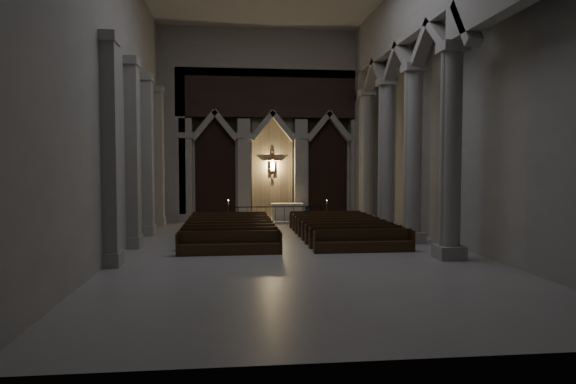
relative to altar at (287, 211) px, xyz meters
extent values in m
plane|color=#9F9C96|center=(-0.82, -10.69, -0.65)|extent=(24.00, 24.00, 0.00)
cube|color=#9B9891|center=(-0.82, 1.31, 5.35)|extent=(14.00, 0.10, 12.00)
cube|color=#9B9891|center=(-0.82, -22.69, 5.35)|extent=(14.00, 0.10, 12.00)
cube|color=#9B9891|center=(-7.82, -10.69, 5.35)|extent=(0.10, 24.00, 12.00)
cube|color=#9B9891|center=(6.18, -10.69, 5.35)|extent=(0.10, 24.00, 12.00)
cube|color=#9B9890|center=(-6.22, 0.81, 2.55)|extent=(0.80, 0.50, 6.40)
cube|color=#9B9890|center=(-6.22, 0.81, -0.40)|extent=(1.05, 0.70, 0.50)
cube|color=#9B9890|center=(-6.22, 0.81, 4.70)|extent=(1.00, 0.65, 0.35)
cube|color=#9B9890|center=(-2.62, 0.81, 2.55)|extent=(0.80, 0.50, 6.40)
cube|color=#9B9890|center=(-2.62, 0.81, -0.40)|extent=(1.05, 0.70, 0.50)
cube|color=#9B9890|center=(-2.62, 0.81, 4.70)|extent=(1.00, 0.65, 0.35)
cube|color=#9B9890|center=(0.98, 0.81, 2.55)|extent=(0.80, 0.50, 6.40)
cube|color=#9B9890|center=(0.98, 0.81, -0.40)|extent=(1.05, 0.70, 0.50)
cube|color=#9B9890|center=(0.98, 0.81, 4.70)|extent=(1.00, 0.65, 0.35)
cube|color=#9B9890|center=(4.58, 0.81, 2.55)|extent=(0.80, 0.50, 6.40)
cube|color=#9B9890|center=(4.58, 0.81, -0.40)|extent=(1.05, 0.70, 0.50)
cube|color=#9B9890|center=(4.58, 0.81, 4.70)|extent=(1.00, 0.65, 0.35)
cube|color=black|center=(-4.42, 1.16, 2.85)|extent=(2.60, 0.15, 7.00)
cube|color=#998262|center=(-0.82, 1.16, 2.85)|extent=(2.60, 0.15, 7.00)
cube|color=black|center=(2.78, 1.16, 2.85)|extent=(2.60, 0.15, 7.00)
cube|color=black|center=(-0.82, 0.81, 7.35)|extent=(12.00, 0.50, 3.00)
cube|color=#9B9890|center=(-7.02, 0.81, 3.85)|extent=(1.60, 0.50, 9.00)
cube|color=#9B9890|center=(5.38, 0.81, 3.85)|extent=(1.60, 0.50, 9.00)
cube|color=#9B9890|center=(-0.82, 0.81, 9.85)|extent=(14.00, 0.50, 3.00)
plane|color=#E6AB67|center=(-0.82, 1.13, 2.85)|extent=(1.50, 0.00, 1.50)
cube|color=brown|center=(-0.82, 1.04, 2.85)|extent=(0.13, 0.08, 1.80)
cube|color=brown|center=(-0.82, 1.04, 3.20)|extent=(1.10, 0.08, 0.13)
cube|color=tan|center=(-0.82, 0.98, 2.80)|extent=(0.26, 0.10, 0.60)
sphere|color=tan|center=(-0.82, 0.98, 3.20)|extent=(0.17, 0.17, 0.17)
cylinder|color=tan|center=(-1.08, 0.98, 3.17)|extent=(0.45, 0.08, 0.08)
cylinder|color=tan|center=(-0.56, 0.98, 3.17)|extent=(0.45, 0.08, 0.08)
cube|color=#9B9890|center=(4.68, -1.19, -0.40)|extent=(1.00, 1.00, 0.50)
cylinder|color=#9B9890|center=(4.68, -1.19, 3.35)|extent=(0.70, 0.70, 7.50)
cube|color=#9B9890|center=(4.68, -1.19, 7.20)|extent=(0.95, 0.95, 0.35)
cube|color=#9B9890|center=(4.68, -5.19, -0.40)|extent=(1.00, 1.00, 0.50)
cylinder|color=#9B9890|center=(4.68, -5.19, 3.35)|extent=(0.70, 0.70, 7.50)
cube|color=#9B9890|center=(4.68, -5.19, 7.20)|extent=(0.95, 0.95, 0.35)
cube|color=#9B9890|center=(4.68, -9.19, -0.40)|extent=(1.00, 1.00, 0.50)
cylinder|color=#9B9890|center=(4.68, -9.19, 3.35)|extent=(0.70, 0.70, 7.50)
cube|color=#9B9890|center=(4.68, -9.19, 7.20)|extent=(0.95, 0.95, 0.35)
cube|color=#9B9890|center=(4.68, -13.19, -0.40)|extent=(1.00, 1.00, 0.50)
cylinder|color=#9B9890|center=(4.68, -13.19, 3.35)|extent=(0.70, 0.70, 7.50)
cube|color=#9B9890|center=(4.68, -13.19, 7.20)|extent=(0.95, 0.95, 0.35)
cube|color=#9B9890|center=(4.68, 0.71, 3.95)|extent=(0.55, 1.20, 9.20)
cube|color=#9B9890|center=(-7.57, -1.19, -0.40)|extent=(0.60, 1.00, 0.50)
cube|color=#9B9890|center=(-7.57, -1.19, 3.35)|extent=(0.50, 0.80, 7.50)
cube|color=#9B9890|center=(-7.57, -1.19, 7.20)|extent=(0.60, 1.00, 0.35)
cube|color=#9B9890|center=(-7.57, -5.19, -0.40)|extent=(0.60, 1.00, 0.50)
cube|color=#9B9890|center=(-7.57, -5.19, 3.35)|extent=(0.50, 0.80, 7.50)
cube|color=#9B9890|center=(-7.57, -5.19, 7.20)|extent=(0.60, 1.00, 0.35)
cube|color=#9B9890|center=(-7.57, -9.19, -0.40)|extent=(0.60, 1.00, 0.50)
cube|color=#9B9890|center=(-7.57, -9.19, 3.35)|extent=(0.50, 0.80, 7.50)
cube|color=#9B9890|center=(-7.57, -9.19, 7.20)|extent=(0.60, 1.00, 0.35)
cube|color=#9B9890|center=(-7.57, -13.19, -0.40)|extent=(0.60, 1.00, 0.50)
cube|color=#9B9890|center=(-7.57, -13.19, 3.35)|extent=(0.50, 0.80, 7.50)
cube|color=#9B9890|center=(-7.57, -13.19, 7.20)|extent=(0.60, 1.00, 0.35)
cube|color=#9B9890|center=(-0.82, -0.09, -0.58)|extent=(8.50, 2.60, 0.15)
cube|color=beige|center=(0.00, 0.00, -0.02)|extent=(1.82, 0.71, 0.96)
cube|color=white|center=(0.00, 0.00, 0.48)|extent=(1.97, 0.79, 0.04)
cube|color=black|center=(-0.82, -1.16, 0.38)|extent=(5.46, 0.05, 0.05)
cube|color=black|center=(-3.55, -1.16, -0.11)|extent=(0.09, 0.09, 1.09)
cube|color=black|center=(1.90, -1.16, -0.11)|extent=(0.09, 0.09, 1.09)
cylinder|color=black|center=(-3.01, -1.16, -0.14)|extent=(0.02, 0.02, 1.00)
cylinder|color=black|center=(-2.46, -1.16, -0.14)|extent=(0.02, 0.02, 1.00)
cylinder|color=black|center=(-1.92, -1.16, -0.14)|extent=(0.02, 0.02, 1.00)
cylinder|color=black|center=(-1.37, -1.16, -0.14)|extent=(0.02, 0.02, 1.00)
cylinder|color=black|center=(-0.82, -1.16, -0.14)|extent=(0.02, 0.02, 1.00)
cylinder|color=black|center=(-0.28, -1.16, -0.14)|extent=(0.02, 0.02, 1.00)
cylinder|color=black|center=(0.27, -1.16, -0.14)|extent=(0.02, 0.02, 1.00)
cylinder|color=black|center=(0.81, -1.16, -0.14)|extent=(0.02, 0.02, 1.00)
cylinder|color=black|center=(1.36, -1.16, -0.14)|extent=(0.02, 0.02, 1.00)
cylinder|color=#9F6B30|center=(-3.61, -1.40, -0.63)|extent=(0.25, 0.25, 0.05)
cylinder|color=#9F6B30|center=(-3.61, -1.40, -0.02)|extent=(0.04, 0.04, 1.21)
cylinder|color=#9F6B30|center=(-3.61, -1.40, 0.58)|extent=(0.13, 0.13, 0.02)
cylinder|color=beige|center=(-3.61, -1.40, 0.69)|extent=(0.05, 0.05, 0.21)
sphere|color=#FFBF59|center=(-3.61, -1.40, 0.82)|extent=(0.05, 0.05, 0.05)
cylinder|color=#9F6B30|center=(2.24, -1.38, -0.63)|extent=(0.24, 0.24, 0.05)
cylinder|color=#9F6B30|center=(2.24, -1.38, -0.05)|extent=(0.04, 0.04, 1.17)
cylinder|color=#9F6B30|center=(2.24, -1.38, 0.54)|extent=(0.12, 0.12, 0.02)
cylinder|color=beige|center=(2.24, -1.38, 0.65)|extent=(0.05, 0.05, 0.20)
sphere|color=#FFBF59|center=(2.24, -1.38, 0.77)|extent=(0.04, 0.04, 0.04)
cube|color=black|center=(-3.52, -3.11, -0.44)|extent=(4.06, 0.39, 0.44)
cube|color=black|center=(-3.52, -2.92, 0.02)|extent=(4.06, 0.07, 0.48)
cube|color=black|center=(-5.56, -3.11, -0.22)|extent=(0.06, 0.44, 0.87)
cube|color=black|center=(-1.49, -3.11, -0.22)|extent=(0.06, 0.44, 0.87)
cube|color=black|center=(1.88, -3.11, -0.44)|extent=(4.06, 0.39, 0.44)
cube|color=black|center=(1.88, -2.92, 0.02)|extent=(4.06, 0.07, 0.48)
cube|color=black|center=(-0.16, -3.11, -0.22)|extent=(0.06, 0.44, 0.87)
cube|color=black|center=(3.91, -3.11, -0.22)|extent=(0.06, 0.44, 0.87)
cube|color=black|center=(-3.52, -4.30, -0.44)|extent=(4.06, 0.39, 0.44)
cube|color=black|center=(-3.52, -4.11, 0.02)|extent=(4.06, 0.07, 0.48)
cube|color=black|center=(-5.56, -4.30, -0.22)|extent=(0.06, 0.44, 0.87)
cube|color=black|center=(-1.49, -4.30, -0.22)|extent=(0.06, 0.44, 0.87)
cube|color=black|center=(1.88, -4.30, -0.44)|extent=(4.06, 0.39, 0.44)
cube|color=black|center=(1.88, -4.11, 0.02)|extent=(4.06, 0.07, 0.48)
cube|color=black|center=(-0.16, -4.30, -0.22)|extent=(0.06, 0.44, 0.87)
cube|color=black|center=(3.91, -4.30, -0.22)|extent=(0.06, 0.44, 0.87)
cube|color=black|center=(-3.52, -5.48, -0.44)|extent=(4.06, 0.39, 0.44)
cube|color=black|center=(-3.52, -5.30, 0.02)|extent=(4.06, 0.07, 0.48)
cube|color=black|center=(-5.56, -5.48, -0.22)|extent=(0.06, 0.44, 0.87)
cube|color=black|center=(-1.49, -5.48, -0.22)|extent=(0.06, 0.44, 0.87)
cube|color=black|center=(1.88, -5.48, -0.44)|extent=(4.06, 0.39, 0.44)
cube|color=black|center=(1.88, -5.30, 0.02)|extent=(4.06, 0.07, 0.48)
cube|color=black|center=(-0.16, -5.48, -0.22)|extent=(0.06, 0.44, 0.87)
cube|color=black|center=(3.91, -5.48, -0.22)|extent=(0.06, 0.44, 0.87)
cube|color=black|center=(-3.52, -6.67, -0.44)|extent=(4.06, 0.39, 0.44)
cube|color=black|center=(-3.52, -6.49, 0.02)|extent=(4.06, 0.07, 0.48)
cube|color=black|center=(-5.56, -6.67, -0.22)|extent=(0.06, 0.44, 0.87)
cube|color=black|center=(-1.49, -6.67, -0.22)|extent=(0.06, 0.44, 0.87)
cube|color=black|center=(1.88, -6.67, -0.44)|extent=(4.06, 0.39, 0.44)
cube|color=black|center=(1.88, -6.49, 0.02)|extent=(4.06, 0.07, 0.48)
cube|color=black|center=(-0.16, -6.67, -0.22)|extent=(0.06, 0.44, 0.87)
cube|color=black|center=(3.91, -6.67, -0.22)|extent=(0.06, 0.44, 0.87)
cube|color=black|center=(-3.52, -7.86, -0.44)|extent=(4.06, 0.39, 0.44)
cube|color=black|center=(-3.52, -7.68, 0.02)|extent=(4.06, 0.07, 0.48)
cube|color=black|center=(-5.56, -7.86, -0.22)|extent=(0.06, 0.44, 0.87)
cube|color=black|center=(-1.49, -7.86, -0.22)|extent=(0.06, 0.44, 0.87)
cube|color=black|center=(1.88, -7.86, -0.44)|extent=(4.06, 0.39, 0.44)
cube|color=black|center=(1.88, -7.68, 0.02)|extent=(4.06, 0.07, 0.48)
cube|color=black|center=(-0.16, -7.86, -0.22)|extent=(0.06, 0.44, 0.87)
cube|color=black|center=(3.91, -7.86, -0.22)|extent=(0.06, 0.44, 0.87)
cube|color=black|center=(-3.52, -9.05, -0.44)|extent=(4.06, 0.39, 0.44)
cube|color=black|center=(-3.52, -8.87, 0.02)|extent=(4.06, 0.07, 0.48)
cube|color=black|center=(-5.56, -9.05, -0.22)|extent=(0.06, 0.44, 0.87)
cube|color=black|center=(-1.49, -9.05, -0.22)|extent=(0.06, 0.44, 0.87)
cube|color=black|center=(1.88, -9.05, -0.44)|extent=(4.06, 0.39, 0.44)
cube|color=black|center=(1.88, -8.87, 0.02)|extent=(4.06, 0.07, 0.48)
cube|color=black|center=(-0.16, -9.05, -0.22)|extent=(0.06, 0.44, 0.87)
cube|color=black|center=(3.91, -9.05, -0.22)|extent=(0.06, 0.44, 0.87)
cube|color=black|center=(-3.52, -10.24, -0.44)|extent=(4.06, 0.39, 0.44)
cube|color=black|center=(-3.52, -10.06, 0.02)|extent=(4.06, 0.07, 0.48)
cube|color=black|center=(-5.56, -10.24, -0.22)|extent=(0.06, 0.44, 0.87)
cube|color=black|center=(-1.49, -10.24, -0.22)|extent=(0.06, 0.44, 0.87)
cube|color=black|center=(1.88, -10.24, -0.44)|extent=(4.06, 0.39, 0.44)
cube|color=black|center=(1.88, -10.06, 0.02)|extent=(4.06, 0.07, 0.48)
cube|color=black|center=(-0.16, -10.24, -0.22)|extent=(0.06, 0.44, 0.87)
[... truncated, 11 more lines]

